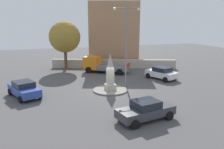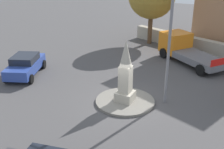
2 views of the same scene
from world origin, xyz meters
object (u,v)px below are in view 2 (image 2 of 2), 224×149
Objects in this scene: streetlamp at (172,15)px; car_blue_parked_right at (25,65)px; truck_orange_far_side at (185,49)px; monument at (126,74)px.

streetlamp reaches higher than car_blue_parked_right.
car_blue_parked_right is at bearing -139.79° from truck_orange_far_side.
car_blue_parked_right is (-10.27, -0.41, -4.36)m from streetlamp.
streetlamp is at bearing -85.46° from truck_orange_far_side.
streetlamp reaches higher than monument.
monument is 8.98m from truck_orange_far_side.
streetlamp reaches higher than truck_orange_far_side.
monument is at bearing -153.03° from streetlamp.
streetlamp is at bearing 2.29° from car_blue_parked_right.
car_blue_parked_right is 0.72× the size of truck_orange_far_side.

